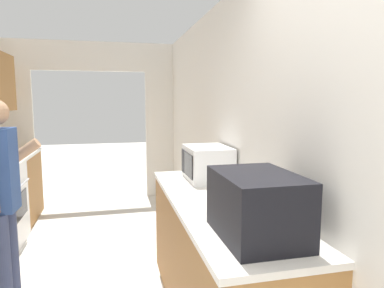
{
  "coord_description": "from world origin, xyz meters",
  "views": [
    {
      "loc": [
        0.31,
        -1.06,
        1.6
      ],
      "look_at": [
        1.3,
        3.15,
        1.04
      ],
      "focal_mm": 32.0,
      "sensor_mm": 36.0,
      "label": 1
    }
  ],
  "objects_px": {
    "suitcase": "(257,205)",
    "person": "(1,203)",
    "knife": "(5,156)",
    "microwave": "(207,163)"
  },
  "relations": [
    {
      "from": "suitcase",
      "to": "person",
      "type": "bearing_deg",
      "value": 143.59
    },
    {
      "from": "knife",
      "to": "microwave",
      "type": "bearing_deg",
      "value": -82.2
    },
    {
      "from": "person",
      "to": "microwave",
      "type": "distance_m",
      "value": 1.61
    },
    {
      "from": "microwave",
      "to": "person",
      "type": "bearing_deg",
      "value": -173.91
    },
    {
      "from": "person",
      "to": "knife",
      "type": "xyz_separation_m",
      "value": [
        -0.49,
        1.88,
        0.06
      ]
    },
    {
      "from": "person",
      "to": "microwave",
      "type": "bearing_deg",
      "value": -80.88
    },
    {
      "from": "person",
      "to": "knife",
      "type": "bearing_deg",
      "value": 17.65
    },
    {
      "from": "person",
      "to": "suitcase",
      "type": "xyz_separation_m",
      "value": [
        1.49,
        -1.1,
        0.22
      ]
    },
    {
      "from": "microwave",
      "to": "knife",
      "type": "distance_m",
      "value": 2.7
    },
    {
      "from": "suitcase",
      "to": "microwave",
      "type": "distance_m",
      "value": 1.27
    }
  ]
}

